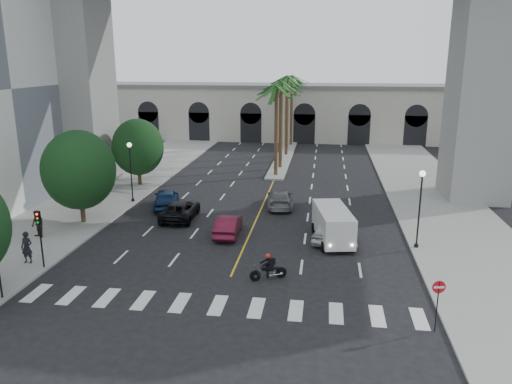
# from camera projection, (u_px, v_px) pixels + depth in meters

# --- Properties ---
(ground) EXTENTS (140.00, 140.00, 0.00)m
(ground) POSITION_uv_depth(u_px,v_px,m) (224.00, 292.00, 27.00)
(ground) COLOR black
(ground) RESTS_ON ground
(sidewalk_left) EXTENTS (8.00, 100.00, 0.15)m
(sidewalk_left) POSITION_uv_depth(u_px,v_px,m) (89.00, 204.00, 43.35)
(sidewalk_left) COLOR gray
(sidewalk_left) RESTS_ON ground
(sidewalk_right) EXTENTS (8.00, 100.00, 0.15)m
(sidewalk_right) POSITION_uv_depth(u_px,v_px,m) (448.00, 218.00, 39.33)
(sidewalk_right) COLOR gray
(sidewalk_right) RESTS_ON ground
(median) EXTENTS (2.00, 24.00, 0.20)m
(median) POSITION_uv_depth(u_px,v_px,m) (284.00, 158.00, 63.35)
(median) COLOR gray
(median) RESTS_ON ground
(pier_building) EXTENTS (71.00, 10.50, 8.50)m
(pier_building) POSITION_uv_depth(u_px,v_px,m) (293.00, 112.00, 78.55)
(pier_building) COLOR beige
(pier_building) RESTS_ON ground
(palm_a) EXTENTS (3.20, 3.20, 10.30)m
(palm_a) POSITION_uv_depth(u_px,v_px,m) (277.00, 91.00, 51.46)
(palm_a) COLOR #47331E
(palm_a) RESTS_ON ground
(palm_b) EXTENTS (3.20, 3.20, 10.60)m
(palm_b) POSITION_uv_depth(u_px,v_px,m) (281.00, 86.00, 55.21)
(palm_b) COLOR #47331E
(palm_b) RESTS_ON ground
(palm_c) EXTENTS (3.20, 3.20, 10.10)m
(palm_c) POSITION_uv_depth(u_px,v_px,m) (282.00, 88.00, 59.19)
(palm_c) COLOR #47331E
(palm_c) RESTS_ON ground
(palm_d) EXTENTS (3.20, 3.20, 10.90)m
(palm_d) POSITION_uv_depth(u_px,v_px,m) (287.00, 80.00, 62.79)
(palm_d) COLOR #47331E
(palm_d) RESTS_ON ground
(palm_e) EXTENTS (3.20, 3.20, 10.40)m
(palm_e) POSITION_uv_depth(u_px,v_px,m) (288.00, 83.00, 66.77)
(palm_e) COLOR #47331E
(palm_e) RESTS_ON ground
(palm_f) EXTENTS (3.20, 3.20, 10.70)m
(palm_f) POSITION_uv_depth(u_px,v_px,m) (292.00, 80.00, 70.48)
(palm_f) COLOR #47331E
(palm_f) RESTS_ON ground
(street_tree_mid) EXTENTS (5.44, 5.44, 7.21)m
(street_tree_mid) POSITION_uv_depth(u_px,v_px,m) (79.00, 170.00, 37.23)
(street_tree_mid) COLOR #382616
(street_tree_mid) RESTS_ON ground
(street_tree_far) EXTENTS (5.04, 5.04, 6.68)m
(street_tree_far) POSITION_uv_depth(u_px,v_px,m) (138.00, 147.00, 48.79)
(street_tree_far) COLOR #382616
(street_tree_far) RESTS_ON ground
(lamp_post_left_far) EXTENTS (0.40, 0.40, 5.35)m
(lamp_post_left_far) POSITION_uv_depth(u_px,v_px,m) (131.00, 167.00, 43.01)
(lamp_post_left_far) COLOR black
(lamp_post_left_far) RESTS_ON ground
(lamp_post_right) EXTENTS (0.40, 0.40, 5.35)m
(lamp_post_right) POSITION_uv_depth(u_px,v_px,m) (420.00, 203.00, 32.31)
(lamp_post_right) COLOR black
(lamp_post_right) RESTS_ON ground
(traffic_signal_far) EXTENTS (0.25, 0.18, 3.65)m
(traffic_signal_far) POSITION_uv_depth(u_px,v_px,m) (40.00, 230.00, 29.30)
(traffic_signal_far) COLOR black
(traffic_signal_far) RESTS_ON ground
(motorcycle_rider) EXTENTS (2.05, 1.01, 1.59)m
(motorcycle_rider) POSITION_uv_depth(u_px,v_px,m) (269.00, 268.00, 28.40)
(motorcycle_rider) COLOR black
(motorcycle_rider) RESTS_ON ground
(car_a) EXTENTS (3.05, 4.97, 1.58)m
(car_a) POSITION_uv_depth(u_px,v_px,m) (332.00, 229.00, 34.62)
(car_a) COLOR silver
(car_a) RESTS_ON ground
(car_b) EXTENTS (1.72, 4.48, 1.46)m
(car_b) POSITION_uv_depth(u_px,v_px,m) (228.00, 225.00, 35.63)
(car_b) COLOR #541023
(car_b) RESTS_ON ground
(car_c) EXTENTS (2.57, 5.29, 1.45)m
(car_c) POSITION_uv_depth(u_px,v_px,m) (180.00, 210.00, 39.33)
(car_c) COLOR black
(car_c) RESTS_ON ground
(car_d) EXTENTS (2.64, 5.39, 1.51)m
(car_d) POSITION_uv_depth(u_px,v_px,m) (280.00, 198.00, 42.52)
(car_d) COLOR slate
(car_d) RESTS_ON ground
(car_e) EXTENTS (3.11, 5.24, 1.67)m
(car_e) POSITION_uv_depth(u_px,v_px,m) (166.00, 198.00, 42.14)
(car_e) COLOR #0F254A
(car_e) RESTS_ON ground
(cargo_van) EXTENTS (3.02, 5.73, 2.32)m
(cargo_van) POSITION_uv_depth(u_px,v_px,m) (333.00, 224.00, 34.19)
(cargo_van) COLOR silver
(cargo_van) RESTS_ON ground
(pedestrian_a) EXTENTS (0.72, 0.47, 1.98)m
(pedestrian_a) POSITION_uv_depth(u_px,v_px,m) (27.00, 247.00, 30.30)
(pedestrian_a) COLOR black
(pedestrian_a) RESTS_ON sidewalk_left
(pedestrian_b) EXTENTS (1.18, 1.09, 1.94)m
(pedestrian_b) POSITION_uv_depth(u_px,v_px,m) (38.00, 224.00, 34.63)
(pedestrian_b) COLOR black
(pedestrian_b) RESTS_ON sidewalk_left
(do_not_enter_sign) EXTENTS (0.62, 0.13, 2.54)m
(do_not_enter_sign) POSITION_uv_depth(u_px,v_px,m) (438.00, 295.00, 22.66)
(do_not_enter_sign) COLOR black
(do_not_enter_sign) RESTS_ON ground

